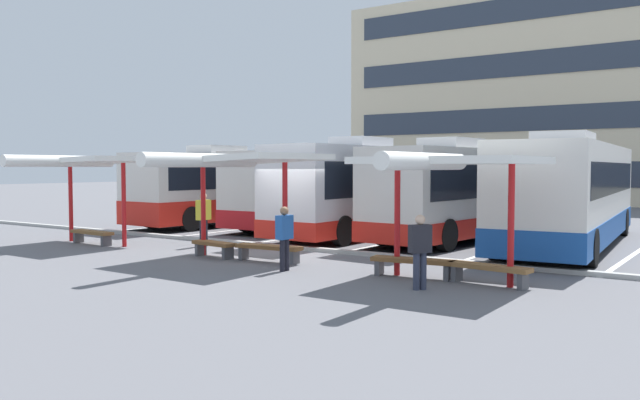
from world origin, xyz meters
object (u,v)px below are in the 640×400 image
at_px(bench_1, 214,246).
at_px(waiting_passenger_0, 203,215).
at_px(coach_bus_2, 382,189).
at_px(waiting_passenger_1, 420,247).
at_px(bench_0, 92,234).
at_px(bench_4, 489,270).
at_px(coach_bus_0, 240,188).
at_px(coach_bus_1, 326,188).
at_px(waiting_shelter_2, 447,163).
at_px(bench_2, 269,249).
at_px(waiting_passenger_2, 284,234).
at_px(coach_bus_4, 570,195).
at_px(coach_bus_3, 469,192).
at_px(bench_3, 413,263).
at_px(waiting_shelter_0, 89,163).
at_px(waiting_shelter_1, 235,162).

distance_m(bench_1, waiting_passenger_0, 2.78).
bearing_deg(coach_bus_2, waiting_passenger_1, -57.27).
distance_m(bench_0, bench_4, 13.43).
relative_size(coach_bus_0, coach_bus_1, 1.05).
relative_size(waiting_shelter_2, waiting_passenger_1, 3.05).
bearing_deg(coach_bus_0, waiting_passenger_0, -56.41).
height_order(coach_bus_0, waiting_passenger_1, coach_bus_0).
relative_size(bench_4, waiting_passenger_0, 1.09).
relative_size(coach_bus_1, bench_2, 5.55).
bearing_deg(coach_bus_0, waiting_passenger_2, -44.27).
xyz_separation_m(bench_2, waiting_passenger_1, (5.12, -1.35, 0.55)).
xyz_separation_m(coach_bus_4, bench_1, (-7.68, -8.39, -1.34)).
bearing_deg(bench_0, coach_bus_2, 55.01).
distance_m(coach_bus_3, coach_bus_4, 3.59).
height_order(bench_2, waiting_shelter_2, waiting_shelter_2).
relative_size(waiting_passenger_0, waiting_passenger_2, 1.09).
distance_m(coach_bus_0, coach_bus_2, 7.53).
bearing_deg(bench_3, coach_bus_0, 145.86).
bearing_deg(coach_bus_4, coach_bus_1, 171.74).
xyz_separation_m(waiting_passenger_0, waiting_passenger_1, (9.01, -2.84, -0.11)).
height_order(coach_bus_0, bench_1, coach_bus_0).
height_order(waiting_shelter_0, bench_2, waiting_shelter_0).
bearing_deg(coach_bus_4, bench_0, -147.51).
height_order(waiting_shelter_2, bench_3, waiting_shelter_2).
bearing_deg(waiting_passenger_0, bench_2, -21.02).
distance_m(coach_bus_4, bench_2, 10.15).
relative_size(waiting_shelter_2, waiting_passenger_2, 3.01).
bearing_deg(waiting_passenger_1, coach_bus_3, 105.92).
bearing_deg(waiting_shelter_2, waiting_shelter_1, -179.47).
xyz_separation_m(coach_bus_1, coach_bus_4, (10.51, -1.53, 0.04)).
xyz_separation_m(bench_1, bench_4, (7.93, 0.18, 0.01)).
xyz_separation_m(coach_bus_1, waiting_passenger_0, (0.74, -8.20, -0.62)).
xyz_separation_m(coach_bus_2, bench_3, (5.53, -8.56, -1.37)).
xyz_separation_m(waiting_shelter_2, waiting_passenger_2, (-3.93, -0.73, -1.73)).
bearing_deg(coach_bus_3, coach_bus_2, -179.29).
bearing_deg(coach_bus_4, waiting_passenger_0, -145.64).
bearing_deg(bench_0, bench_1, 0.03).
xyz_separation_m(coach_bus_1, waiting_shelter_0, (-2.67, -9.99, 1.08)).
distance_m(coach_bus_2, bench_0, 10.72).
height_order(coach_bus_2, waiting_shelter_0, coach_bus_2).
bearing_deg(coach_bus_4, waiting_passenger_2, -116.55).
relative_size(coach_bus_1, bench_0, 5.76).
distance_m(waiting_shelter_1, bench_3, 5.75).
bearing_deg(waiting_passenger_2, bench_4, 11.17).
xyz_separation_m(waiting_shelter_0, waiting_passenger_0, (3.41, 1.80, -1.69)).
height_order(coach_bus_2, bench_2, coach_bus_2).
distance_m(coach_bus_1, bench_1, 10.39).
distance_m(coach_bus_2, bench_3, 10.28).
distance_m(bench_2, waiting_shelter_2, 5.72).
height_order(waiting_shelter_0, bench_1, waiting_shelter_0).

